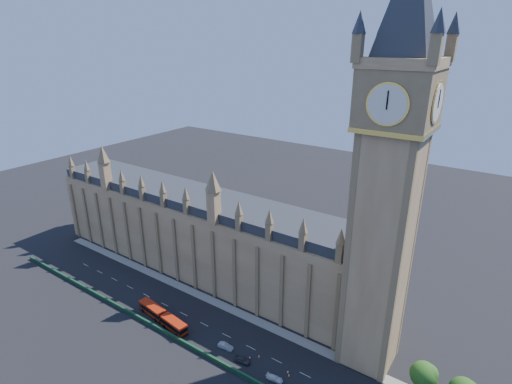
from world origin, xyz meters
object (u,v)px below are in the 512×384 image
Objects in this scene: red_bus at (162,317)px; car_silver at (225,346)px; car_grey at (242,360)px; car_white at (275,378)px.

red_bus is 21.39m from car_silver.
red_bus reaches higher than car_silver.
red_bus is 4.68× the size of car_grey.
car_silver is (21.29, 1.87, -1.02)m from red_bus.
car_grey reaches higher than car_white.
car_white is at bearing -102.34° from car_silver.
car_silver reaches higher than car_white.
car_silver is at bearing 12.04° from red_bus.
red_bus is 37.32m from car_white.
car_white is (37.30, 0.26, -1.12)m from red_bus.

